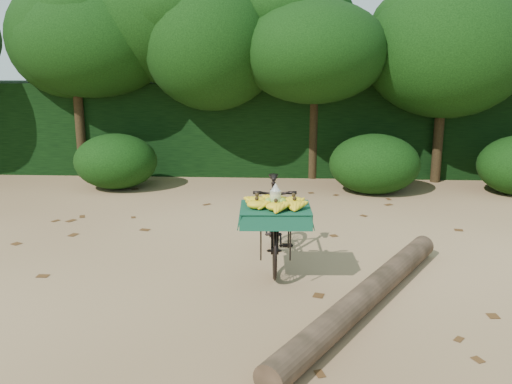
{
  "coord_description": "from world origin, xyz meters",
  "views": [
    {
      "loc": [
        -0.01,
        -4.91,
        2.19
      ],
      "look_at": [
        -0.31,
        0.4,
        0.92
      ],
      "focal_mm": 38.0,
      "sensor_mm": 36.0,
      "label": 1
    }
  ],
  "objects": [
    {
      "name": "bush_clumps",
      "position": [
        0.5,
        4.3,
        0.45
      ],
      "size": [
        8.8,
        1.7,
        0.9
      ],
      "primitive_type": null,
      "color": "black",
      "rests_on": "ground"
    },
    {
      "name": "vendor_bicycle",
      "position": [
        -0.13,
        0.81,
        0.5
      ],
      "size": [
        0.72,
        1.71,
        0.97
      ],
      "rotation": [
        0.0,
        0.0,
        0.05
      ],
      "color": "black",
      "rests_on": "ground"
    },
    {
      "name": "hedge_backdrop",
      "position": [
        0.0,
        6.3,
        0.9
      ],
      "size": [
        26.0,
        1.8,
        1.8
      ],
      "primitive_type": "cube",
      "color": "black",
      "rests_on": "ground"
    },
    {
      "name": "leaf_litter",
      "position": [
        0.0,
        0.65,
        0.01
      ],
      "size": [
        7.0,
        7.3,
        0.01
      ],
      "primitive_type": null,
      "color": "#503015",
      "rests_on": "ground"
    },
    {
      "name": "ground",
      "position": [
        0.0,
        0.0,
        0.0
      ],
      "size": [
        80.0,
        80.0,
        0.0
      ],
      "primitive_type": "plane",
      "color": "tan",
      "rests_on": "ground"
    },
    {
      "name": "tree_row",
      "position": [
        -0.65,
        5.5,
        2.0
      ],
      "size": [
        14.5,
        2.0,
        4.0
      ],
      "primitive_type": null,
      "color": "black",
      "rests_on": "ground"
    },
    {
      "name": "fallen_log",
      "position": [
        0.74,
        -0.27,
        0.12
      ],
      "size": [
        1.92,
        2.98,
        0.24
      ],
      "primitive_type": "cylinder",
      "rotation": [
        1.57,
        0.0,
        -0.54
      ],
      "color": "brown",
      "rests_on": "ground"
    }
  ]
}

